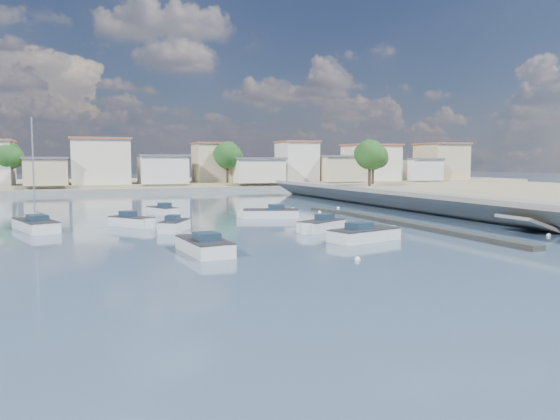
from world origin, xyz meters
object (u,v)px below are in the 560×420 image
Objects in this scene: motorboat_f at (162,211)px; motorboat_g at (133,222)px; motorboat_c at (268,214)px; motorboat_b at (175,226)px; motorboat_h at (367,235)px; sailboat at (34,225)px; motorboat_d at (320,226)px; motorboat_a at (203,246)px.

motorboat_f is 10.21m from motorboat_g.
motorboat_b is at bearing -145.37° from motorboat_c.
sailboat reaches higher than motorboat_h.
motorboat_b is 11.29m from motorboat_d.
motorboat_b is 15.14m from motorboat_h.
motorboat_d is at bearing -21.78° from motorboat_b.
sailboat reaches higher than motorboat_g.
motorboat_h is 0.65× the size of sailboat.
motorboat_d is (10.67, 6.78, -0.00)m from motorboat_a.
motorboat_f is 25.52m from motorboat_h.
motorboat_f is (-9.67, 17.50, 0.00)m from motorboat_d.
motorboat_a is 14.98m from motorboat_g.
motorboat_b and motorboat_d have the same top height.
motorboat_d is at bearing 99.85° from motorboat_h.
motorboat_b is at bearing 139.26° from motorboat_h.
sailboat is at bearing -172.27° from motorboat_c.
motorboat_a is 1.49× the size of motorboat_b.
motorboat_b is at bearing -53.09° from motorboat_g.
motorboat_d is at bearing -21.84° from sailboat.
motorboat_d and motorboat_h have the same top height.
motorboat_g is 0.71× the size of motorboat_h.
motorboat_f is at bearing 114.68° from motorboat_h.
motorboat_c is 20.57m from sailboat.
motorboat_c is 11.13m from motorboat_d.
motorboat_c and motorboat_h have the same top height.
motorboat_c is 13.25m from motorboat_g.
motorboat_h is at bearing -43.67° from motorboat_g.
sailboat is at bearing 147.24° from motorboat_h.
motorboat_d is at bearing -30.89° from motorboat_g.
motorboat_c and motorboat_g have the same top height.
motorboat_d is 0.77× the size of motorboat_h.
motorboat_a is 12.64m from motorboat_d.
motorboat_d and motorboat_f have the same top height.
motorboat_f is 1.05× the size of motorboat_g.
motorboat_a is at bearing -174.68° from motorboat_h.
motorboat_b and motorboat_f have the same top height.
motorboat_g is at bearing -166.25° from motorboat_c.
motorboat_c is 0.66× the size of sailboat.
sailboat is (-20.39, -2.77, 0.03)m from motorboat_c.
motorboat_d is 15.52m from motorboat_g.
motorboat_c and motorboat_d have the same top height.
motorboat_f and motorboat_h have the same top height.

